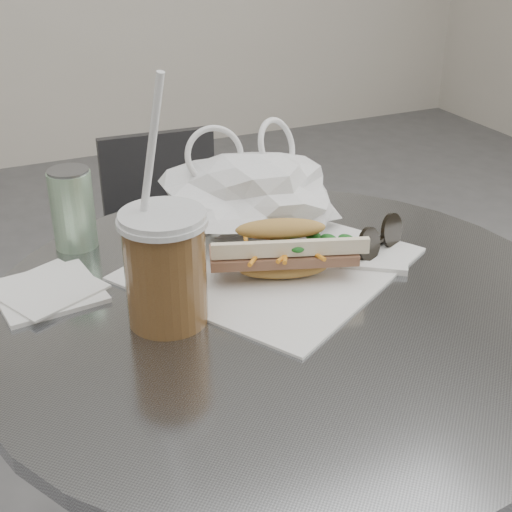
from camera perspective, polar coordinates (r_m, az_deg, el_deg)
name	(u,v)px	position (r m, az deg, el deg)	size (l,w,h in m)	color
cafe_table	(281,465)	(1.06, 2.03, -16.37)	(0.76, 0.76, 0.74)	slate
chair_far	(179,294)	(1.78, -6.20, -3.05)	(0.36, 0.37, 0.68)	#323234
sandwich_paper	(270,264)	(0.98, 1.17, -0.61)	(0.33, 0.31, 0.00)	white
banh_mi	(282,250)	(0.93, 2.10, 0.47)	(0.25, 0.17, 0.08)	tan
iced_coffee	(165,266)	(0.83, -7.28, -0.81)	(0.10, 0.10, 0.30)	brown
sunglasses	(379,240)	(1.02, 9.79, 1.27)	(0.11, 0.07, 0.05)	black
plastic_bag	(253,197)	(1.04, -0.27, 4.75)	(0.24, 0.19, 0.12)	white
napkin_stack	(48,291)	(0.95, -16.34, -2.69)	(0.15, 0.15, 0.01)	white
drink_can	(73,209)	(1.04, -14.46, 3.69)	(0.06, 0.06, 0.12)	#63AB67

